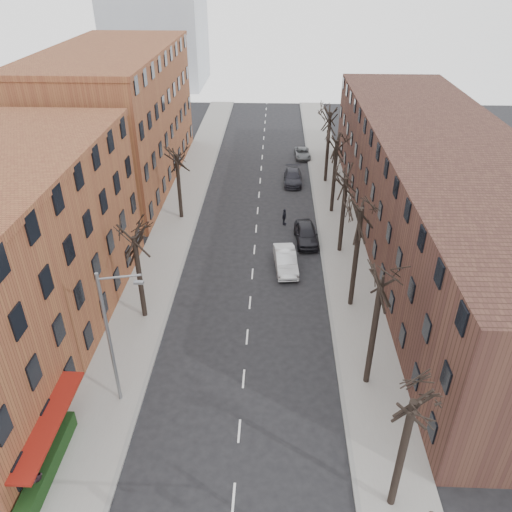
# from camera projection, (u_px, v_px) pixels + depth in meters

# --- Properties ---
(sidewalk_left) EXTENTS (4.00, 90.00, 0.15)m
(sidewalk_left) POSITION_uv_depth(u_px,v_px,m) (179.00, 213.00, 51.09)
(sidewalk_left) COLOR gray
(sidewalk_left) RESTS_ON ground
(sidewalk_right) EXTENTS (4.00, 90.00, 0.15)m
(sidewalk_right) POSITION_uv_depth(u_px,v_px,m) (336.00, 216.00, 50.55)
(sidewalk_right) COLOR gray
(sidewalk_right) RESTS_ON ground
(building_left_far) EXTENTS (12.00, 28.00, 14.00)m
(building_left_far) POSITION_uv_depth(u_px,v_px,m) (117.00, 120.00, 55.48)
(building_left_far) COLOR brown
(building_left_far) RESTS_ON ground
(building_right) EXTENTS (12.00, 50.00, 10.00)m
(building_right) POSITION_uv_depth(u_px,v_px,m) (438.00, 192.00, 43.46)
(building_right) COLOR #472A21
(building_right) RESTS_ON ground
(awning_left) EXTENTS (1.20, 7.00, 0.15)m
(awning_left) POSITION_uv_depth(u_px,v_px,m) (60.00, 456.00, 26.38)
(awning_left) COLOR maroon
(awning_left) RESTS_ON ground
(hedge) EXTENTS (0.80, 6.00, 1.00)m
(hedge) POSITION_uv_depth(u_px,v_px,m) (48.00, 465.00, 25.19)
(hedge) COLOR black
(hedge) RESTS_ON sidewalk_left
(tree_right_a) EXTENTS (5.20, 5.20, 10.00)m
(tree_right_a) POSITION_uv_depth(u_px,v_px,m) (390.00, 504.00, 24.09)
(tree_right_a) COLOR black
(tree_right_a) RESTS_ON ground
(tree_right_b) EXTENTS (5.20, 5.20, 10.80)m
(tree_right_b) POSITION_uv_depth(u_px,v_px,m) (366.00, 382.00, 30.94)
(tree_right_b) COLOR black
(tree_right_b) RESTS_ON ground
(tree_right_c) EXTENTS (5.20, 5.20, 11.60)m
(tree_right_c) POSITION_uv_depth(u_px,v_px,m) (350.00, 305.00, 37.78)
(tree_right_c) COLOR black
(tree_right_c) RESTS_ON ground
(tree_right_d) EXTENTS (5.20, 5.20, 10.00)m
(tree_right_d) POSITION_uv_depth(u_px,v_px,m) (339.00, 251.00, 44.62)
(tree_right_d) COLOR black
(tree_right_d) RESTS_ON ground
(tree_right_e) EXTENTS (5.20, 5.20, 10.80)m
(tree_right_e) POSITION_uv_depth(u_px,v_px,m) (331.00, 212.00, 51.46)
(tree_right_e) COLOR black
(tree_right_e) RESTS_ON ground
(tree_right_f) EXTENTS (5.20, 5.20, 11.60)m
(tree_right_f) POSITION_uv_depth(u_px,v_px,m) (325.00, 182.00, 58.30)
(tree_right_f) COLOR black
(tree_right_f) RESTS_ON ground
(tree_left_a) EXTENTS (5.20, 5.20, 9.50)m
(tree_left_a) POSITION_uv_depth(u_px,v_px,m) (145.00, 316.00, 36.58)
(tree_left_a) COLOR black
(tree_left_a) RESTS_ON ground
(tree_left_b) EXTENTS (5.20, 5.20, 9.50)m
(tree_left_b) POSITION_uv_depth(u_px,v_px,m) (182.00, 218.00, 50.26)
(tree_left_b) COLOR black
(tree_left_b) RESTS_ON ground
(streetlight) EXTENTS (2.45, 0.22, 9.03)m
(streetlight) POSITION_uv_depth(u_px,v_px,m) (111.00, 335.00, 27.13)
(streetlight) COLOR slate
(streetlight) RESTS_ON ground
(silver_sedan) EXTENTS (2.18, 5.01, 1.60)m
(silver_sedan) POSITION_uv_depth(u_px,v_px,m) (286.00, 260.00, 41.75)
(silver_sedan) COLOR silver
(silver_sedan) RESTS_ON ground
(parked_car_near) EXTENTS (2.32, 5.00, 1.66)m
(parked_car_near) POSITION_uv_depth(u_px,v_px,m) (306.00, 234.00, 45.69)
(parked_car_near) COLOR black
(parked_car_near) RESTS_ON ground
(parked_car_mid) EXTENTS (2.07, 4.99, 1.44)m
(parked_car_mid) POSITION_uv_depth(u_px,v_px,m) (293.00, 177.00, 57.63)
(parked_car_mid) COLOR #212129
(parked_car_mid) RESTS_ON ground
(parked_car_far) EXTENTS (2.12, 4.25, 1.16)m
(parked_car_far) POSITION_uv_depth(u_px,v_px,m) (302.00, 153.00, 65.00)
(parked_car_far) COLOR #585C5F
(parked_car_far) RESTS_ON ground
(pedestrian_b) EXTENTS (1.03, 1.00, 1.67)m
(pedestrian_b) POSITION_uv_depth(u_px,v_px,m) (37.00, 480.00, 24.06)
(pedestrian_b) COLOR black
(pedestrian_b) RESTS_ON sidewalk_left
(pedestrian_crossing) EXTENTS (0.70, 1.05, 1.66)m
(pedestrian_crossing) POSITION_uv_depth(u_px,v_px,m) (284.00, 217.00, 48.62)
(pedestrian_crossing) COLOR black
(pedestrian_crossing) RESTS_ON ground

